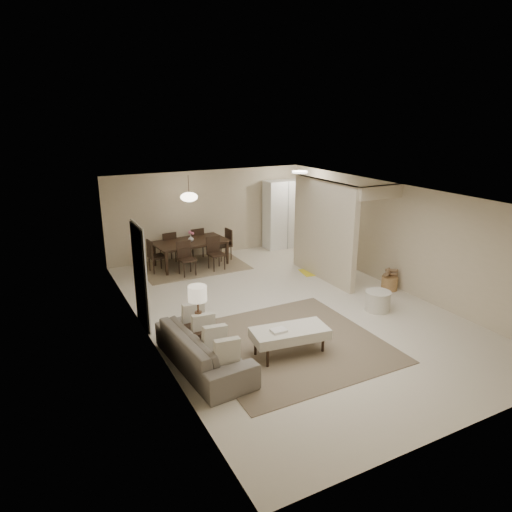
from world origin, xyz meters
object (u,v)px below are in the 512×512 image
ottoman_bench (290,334)px  round_pouf (378,301)px  pantry_cabinet (283,214)px  dining_table (192,253)px  sofa (204,348)px  wicker_basket (389,283)px  side_table (199,342)px

ottoman_bench → round_pouf: bearing=22.9°
pantry_cabinet → dining_table: bearing=-172.0°
round_pouf → ottoman_bench: bearing=-164.8°
sofa → wicker_basket: (5.20, 1.21, -0.16)m
pantry_cabinet → side_table: size_ratio=3.83×
ottoman_bench → dining_table: dining_table is taller
sofa → round_pouf: bearing=-88.9°
ottoman_bench → wicker_basket: bearing=29.8°
side_table → round_pouf: size_ratio=1.01×
pantry_cabinet → round_pouf: bearing=-97.5°
sofa → dining_table: bearing=-22.1°
pantry_cabinet → dining_table: size_ratio=1.06×
pantry_cabinet → round_pouf: (-0.67, -5.14, -0.84)m
wicker_basket → ottoman_bench: bearing=-157.9°
sofa → round_pouf: (4.13, 0.42, -0.11)m
sofa → wicker_basket: bearing=-81.5°
wicker_basket → round_pouf: bearing=-143.5°
side_table → round_pouf: 4.08m
ottoman_bench → dining_table: (0.12, 5.41, -0.04)m
side_table → pantry_cabinet: bearing=47.7°
side_table → dining_table: 5.02m
side_table → round_pouf: (4.08, 0.09, -0.06)m
ottoman_bench → side_table: side_table is taller
pantry_cabinet → wicker_basket: bearing=-84.7°
sofa → wicker_basket: 5.34m
pantry_cabinet → round_pouf: pantry_cabinet is taller
side_table → sofa: bearing=-98.6°
pantry_cabinet → sofa: bearing=-130.8°
ottoman_bench → sofa: bearing=176.3°
sofa → ottoman_bench: bearing=-106.1°
pantry_cabinet → round_pouf: size_ratio=3.85×
round_pouf → dining_table: 5.33m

